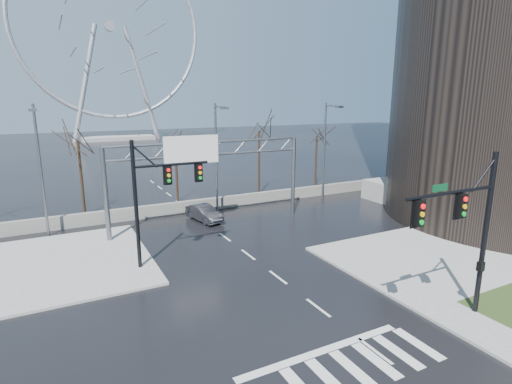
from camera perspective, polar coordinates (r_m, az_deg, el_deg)
ground at (r=21.25m, az=8.86°, el=-16.02°), size 260.00×260.00×0.00m
sidewalk_right_ext at (r=28.94m, az=22.84°, el=-8.65°), size 12.00×10.00×0.15m
sidewalk_far at (r=28.70m, az=-25.36°, el=-9.08°), size 10.00×12.00×0.15m
tower_podium at (r=47.18m, az=32.32°, el=-0.35°), size 22.00×18.00×2.00m
barrier_wall at (r=37.87m, az=-9.20°, el=-2.01°), size 52.00×0.50×1.10m
signal_mast_near at (r=20.34m, az=28.14°, el=-3.92°), size 5.52×0.41×8.00m
signal_mast_far at (r=24.99m, az=-14.33°, el=0.07°), size 4.72×0.41×8.00m
sign_gantry at (r=32.12m, az=-7.29°, el=3.81°), size 16.36×0.40×7.60m
streetlight_left at (r=33.30m, az=-28.52°, el=3.89°), size 0.50×2.55×10.00m
streetlight_mid at (r=35.82m, az=-5.52°, el=5.94°), size 0.50×2.55×10.00m
streetlight_right at (r=41.77m, az=10.03°, el=6.81°), size 0.50×2.55×10.00m
tree_left at (r=38.64m, az=-24.01°, el=5.53°), size 3.75×3.75×7.50m
tree_center at (r=41.22m, az=-11.42°, el=5.67°), size 3.25×3.25×6.50m
tree_right at (r=43.54m, az=0.44°, el=7.69°), size 3.90×3.90×7.80m
tree_far_right at (r=48.26m, az=8.65°, el=7.10°), size 3.40×3.40×6.80m
ferris_wheel at (r=112.16m, az=-20.09°, el=20.40°), size 45.00×6.00×50.91m
car at (r=34.92m, az=-7.43°, el=-3.01°), size 2.24×4.36×1.37m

